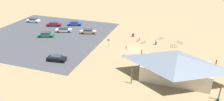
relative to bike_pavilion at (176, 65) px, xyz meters
The scene contains 21 objects.
ground 15.29m from the bike_pavilion, 43.43° to the right, with size 160.00×160.00×0.00m, color #9E7F56.
parking_lot_asphalt 39.16m from the bike_pavilion, 17.11° to the right, with size 34.49×34.87×0.05m, color #424247.
bike_pavilion is the anchor object (origin of this frame).
trash_bin 23.22m from the bike_pavilion, 56.10° to the right, with size 0.60×0.60×0.90m, color brown.
lot_sign 19.93m from the bike_pavilion, 30.28° to the right, with size 0.56×0.08×2.20m.
bicycle_red_mid_cluster 9.06m from the bike_pavilion, 50.12° to the right, with size 0.82×1.63×0.85m.
bicycle_purple_yard_left 18.34m from the bike_pavilion, 90.62° to the right, with size 1.58×0.75×0.82m.
bicycle_white_edge_south 16.33m from the bike_pavilion, 39.72° to the right, with size 0.84×1.57×0.77m.
bicycle_blue_near_porch 19.92m from the bike_pavilion, 75.64° to the right, with size 1.64×0.51×0.88m.
bicycle_black_near_sign 19.55m from the bike_pavilion, 56.61° to the right, with size 0.75×1.51×0.82m.
bicycle_green_lone_east 17.65m from the bike_pavilion, 58.62° to the right, with size 1.22×1.13×0.83m.
bicycle_silver_trailside 12.90m from the bike_pavilion, 25.66° to the right, with size 1.70×0.52×0.85m.
bicycle_orange_back_row 15.18m from the bike_pavilion, 85.15° to the right, with size 1.70×0.48×0.89m.
car_maroon_second_row 44.35m from the bike_pavilion, 26.63° to the right, with size 4.97×3.06×1.41m.
car_silver_back_corner 37.37m from the bike_pavilion, 25.36° to the right, with size 5.09×3.36×1.39m.
car_tan_near_entry 31.40m from the bike_pavilion, 33.35° to the right, with size 5.01×3.01×1.37m.
car_green_inner_stall 38.12m from the bike_pavilion, 16.57° to the right, with size 4.80×3.24×1.37m.
car_black_front_row 25.58m from the bike_pavilion, ahead, with size 4.45×2.25×1.36m.
car_blue_mid_lot 40.57m from the bike_pavilion, 34.05° to the right, with size 4.82×3.32×1.39m.
car_white_far_end 53.05m from the bike_pavilion, 23.56° to the right, with size 4.49×2.29×1.42m.
visitor_near_lot 16.58m from the bike_pavilion, 69.29° to the right, with size 0.37×0.40×1.83m.
Camera 1 is at (-11.01, 47.89, 22.57)m, focal length 34.52 mm.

